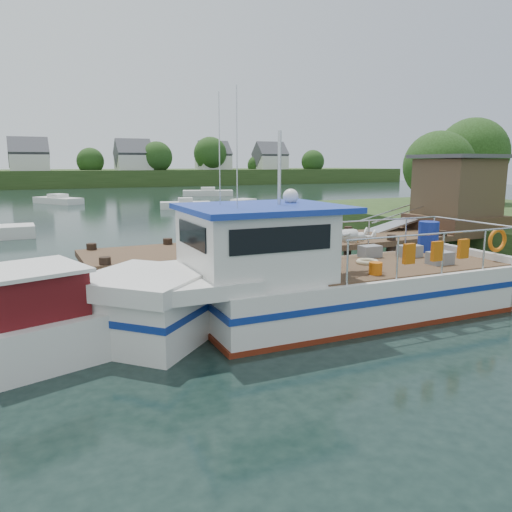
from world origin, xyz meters
name	(u,v)px	position (x,y,z in m)	size (l,w,h in m)	color
ground_plane	(263,283)	(0.00, 0.00, 0.00)	(160.00, 160.00, 0.00)	black
far_shore	(60,174)	(0.01, 82.37, 2.10)	(140.00, 42.55, 9.22)	#30481D
dock	(410,211)	(6.51, 0.01, 2.24)	(16.60, 3.00, 4.78)	#4D3724
lobster_boat	(306,282)	(-0.85, -4.23, 1.06)	(12.24, 3.82, 5.83)	silver
moored_far	(208,192)	(14.86, 45.70, 0.40)	(6.71, 4.16, 1.08)	silver
moored_b	(186,205)	(6.48, 28.97, 0.37)	(4.79, 2.58, 1.01)	silver
moored_c	(244,206)	(10.55, 24.99, 0.38)	(6.77, 5.15, 1.03)	silver
moored_d	(58,200)	(-3.60, 40.34, 0.37)	(4.70, 6.09, 1.00)	silver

